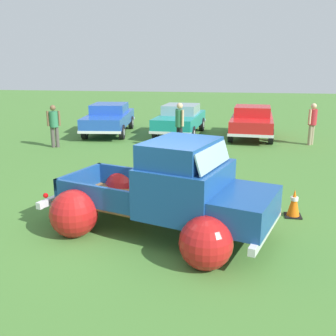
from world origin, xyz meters
The scene contains 10 objects.
ground_plane centered at (0.00, 0.00, 0.00)m, with size 80.00×80.00×0.00m, color #477A33.
vintage_pickup_truck centered at (0.37, -0.12, 0.76)m, with size 4.99×3.77×1.96m.
show_car_0 centered at (-4.43, 10.86, 0.79)m, with size 2.42×4.85×1.43m.
show_car_1 centered at (-0.96, 11.04, 0.78)m, with size 2.16×4.54×1.43m.
show_car_2 centered at (2.38, 10.86, 0.78)m, with size 2.16×4.33×1.43m.
spectator_0 centered at (-5.62, 7.33, 0.98)m, with size 0.52×0.45×1.72m.
spectator_1 centered at (4.78, 9.53, 1.00)m, with size 0.48×0.48×1.74m.
spectator_2 centered at (-0.57, 7.85, 1.06)m, with size 0.48×0.48×1.84m.
lane_cone_0 centered at (0.59, 2.50, 0.31)m, with size 0.36×0.36×0.63m.
lane_cone_1 centered at (2.89, 1.20, 0.31)m, with size 0.36×0.36×0.63m.
Camera 1 is at (1.43, -7.21, 3.31)m, focal length 41.27 mm.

